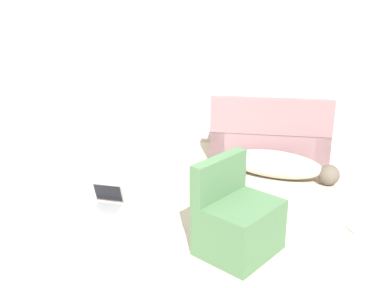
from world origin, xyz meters
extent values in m
plane|color=#BCB29E|center=(0.00, 0.00, 0.00)|extent=(20.00, 20.00, 0.00)
cube|color=silver|center=(0.00, 3.44, 1.32)|extent=(7.94, 0.06, 2.64)
cube|color=gray|center=(1.63, 2.83, 0.23)|extent=(1.65, 0.95, 0.45)
cube|color=gray|center=(1.61, 2.47, 0.69)|extent=(1.61, 0.25, 0.48)
cube|color=gray|center=(2.33, 2.78, 0.30)|extent=(0.26, 0.85, 0.59)
cube|color=gray|center=(0.93, 2.87, 0.30)|extent=(0.26, 0.85, 0.59)
ellipsoid|color=beige|center=(1.65, 2.09, 0.16)|extent=(1.29, 0.83, 0.33)
sphere|color=brown|center=(2.29, 1.87, 0.13)|extent=(0.32, 0.32, 0.26)
cylinder|color=beige|center=(0.94, 2.32, 0.03)|extent=(0.30, 0.15, 0.06)
cube|color=gray|center=(-0.25, 0.97, 0.01)|extent=(0.36, 0.28, 0.02)
cube|color=gray|center=(-0.23, 1.11, 0.13)|extent=(0.34, 0.13, 0.23)
cube|color=black|center=(-0.23, 1.11, 0.13)|extent=(0.31, 0.11, 0.20)
cube|color=beige|center=(2.36, 0.76, 0.01)|extent=(0.20, 0.20, 0.02)
cube|color=#4C754C|center=(1.20, 0.28, 0.24)|extent=(0.85, 0.87, 0.48)
cube|color=#4C754C|center=(1.01, 0.42, 0.66)|extent=(0.48, 0.60, 0.36)
camera|label=1|loc=(1.11, -3.08, 2.13)|focal=40.00mm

